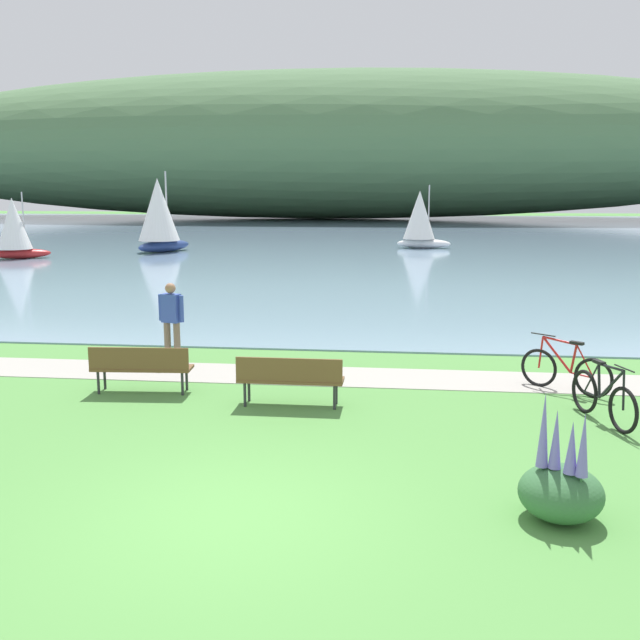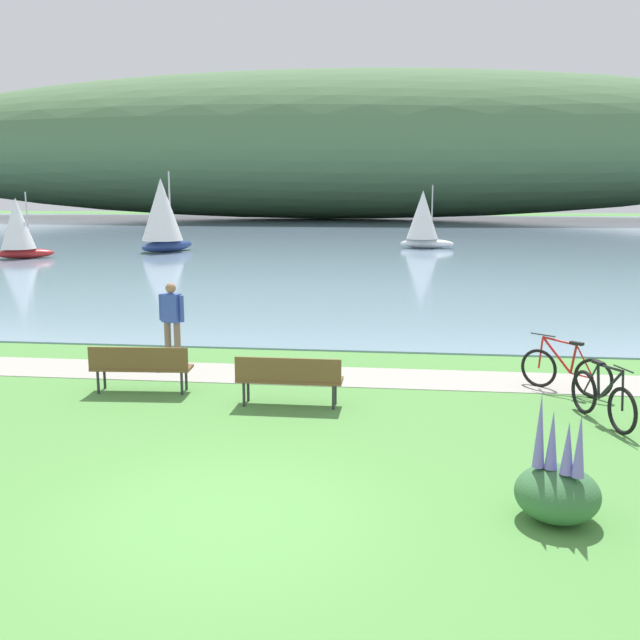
# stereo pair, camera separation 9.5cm
# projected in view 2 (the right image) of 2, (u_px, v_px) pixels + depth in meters

# --- Properties ---
(ground_plane) EXTENTS (200.00, 200.00, 0.00)m
(ground_plane) POSITION_uv_depth(u_px,v_px,m) (227.00, 516.00, 8.23)
(ground_plane) COLOR #518E42
(bay_water) EXTENTS (180.00, 80.00, 0.04)m
(bay_water) POSITION_uv_depth(u_px,v_px,m) (382.00, 235.00, 55.53)
(bay_water) COLOR #7A99B2
(bay_water) RESTS_ON ground
(distant_hillside) EXTENTS (116.71, 28.00, 16.64)m
(distant_hillside) POSITION_uv_depth(u_px,v_px,m) (325.00, 146.00, 83.45)
(distant_hillside) COLOR #4C7047
(distant_hillside) RESTS_ON bay_water
(shoreline_path) EXTENTS (60.00, 1.50, 0.01)m
(shoreline_path) POSITION_uv_depth(u_px,v_px,m) (304.00, 375.00, 14.33)
(shoreline_path) COLOR #A39E93
(shoreline_path) RESTS_ON ground
(park_bench_near_camera) EXTENTS (1.83, 0.60, 0.88)m
(park_bench_near_camera) POSITION_uv_depth(u_px,v_px,m) (141.00, 365.00, 13.05)
(park_bench_near_camera) COLOR brown
(park_bench_near_camera) RESTS_ON ground
(park_bench_further_along) EXTENTS (1.80, 0.48, 0.88)m
(park_bench_further_along) POSITION_uv_depth(u_px,v_px,m) (289.00, 377.00, 12.24)
(park_bench_further_along) COLOR brown
(park_bench_further_along) RESTS_ON ground
(bicycle_leaning_near_bench) EXTENTS (1.43, 1.14, 1.01)m
(bicycle_leaning_near_bench) POSITION_uv_depth(u_px,v_px,m) (565.00, 371.00, 13.10)
(bicycle_leaning_near_bench) COLOR black
(bicycle_leaning_near_bench) RESTS_ON ground
(bicycle_beside_path) EXTENTS (0.61, 1.70, 1.01)m
(bicycle_beside_path) POSITION_uv_depth(u_px,v_px,m) (603.00, 399.00, 11.40)
(bicycle_beside_path) COLOR black
(bicycle_beside_path) RESTS_ON ground
(person_at_shoreline) EXTENTS (0.59, 0.32, 1.71)m
(person_at_shoreline) POSITION_uv_depth(u_px,v_px,m) (172.00, 317.00, 15.23)
(person_at_shoreline) COLOR #72604C
(person_at_shoreline) RESTS_ON ground
(echium_bush_closest_to_camera) EXTENTS (0.94, 0.94, 1.47)m
(echium_bush_closest_to_camera) POSITION_uv_depth(u_px,v_px,m) (557.00, 489.00, 8.05)
(echium_bush_closest_to_camera) COLOR #386B3D
(echium_bush_closest_to_camera) RESTS_ON ground
(sailboat_nearest_to_shore) EXTENTS (3.26, 2.03, 3.76)m
(sailboat_nearest_to_shore) POSITION_uv_depth(u_px,v_px,m) (423.00, 219.00, 43.41)
(sailboat_nearest_to_shore) COLOR white
(sailboat_nearest_to_shore) RESTS_ON bay_water
(sailboat_mid_bay) EXTENTS (3.05, 3.93, 4.52)m
(sailboat_mid_bay) POSITION_uv_depth(u_px,v_px,m) (162.00, 214.00, 40.63)
(sailboat_mid_bay) COLOR navy
(sailboat_mid_bay) RESTS_ON bay_water
(sailboat_toward_hillside) EXTENTS (2.95, 2.31, 3.40)m
(sailboat_toward_hillside) POSITION_uv_depth(u_px,v_px,m) (18.00, 227.00, 37.10)
(sailboat_toward_hillside) COLOR #B22323
(sailboat_toward_hillside) RESTS_ON bay_water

